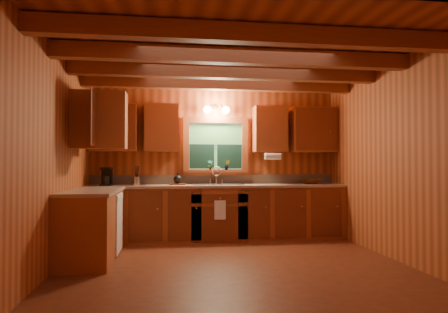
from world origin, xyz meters
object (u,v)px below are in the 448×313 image
coffee_maker (107,177)px  cutting_board (178,184)px  sink (217,187)px  wicker_basket (311,182)px

coffee_maker → cutting_board: (1.12, 0.08, -0.13)m
sink → cutting_board: bearing=176.9°
sink → coffee_maker: (-1.78, -0.04, 0.19)m
cutting_board → wicker_basket: 2.27m
coffee_maker → sink: bearing=6.4°
wicker_basket → coffee_maker: bearing=-179.3°
sink → coffee_maker: 1.79m
coffee_maker → cutting_board: size_ratio=1.15×
cutting_board → coffee_maker: bearing=-173.5°
sink → cutting_board: sink is taller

